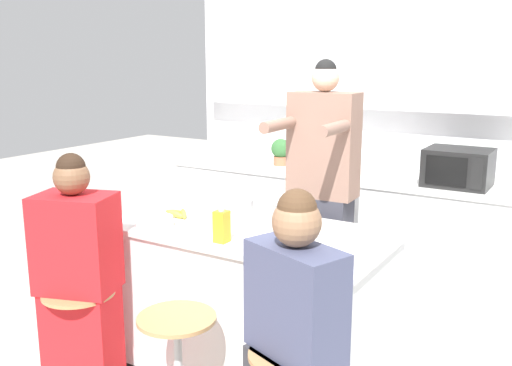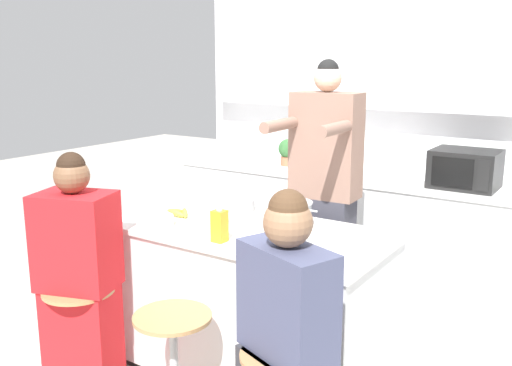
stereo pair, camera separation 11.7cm
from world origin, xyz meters
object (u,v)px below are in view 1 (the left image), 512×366
(fruit_bowl, at_px, (154,222))
(banana_bunch, at_px, (178,213))
(juice_carton, at_px, (222,226))
(coffee_cup_near, at_px, (220,221))
(kitchen_island, at_px, (249,301))
(bar_stool_leftmost, at_px, (82,337))
(person_cooking, at_px, (322,207))
(potted_plant, at_px, (281,151))
(coffee_cup_far, at_px, (353,240))
(microwave, at_px, (458,167))
(person_wrapped_blanket, at_px, (79,285))
(cooking_pot, at_px, (292,214))
(person_seated_near, at_px, (295,356))

(fruit_bowl, bearing_deg, banana_bunch, 93.90)
(juice_carton, bearing_deg, coffee_cup_near, 127.08)
(kitchen_island, bearing_deg, bar_stool_leftmost, -133.18)
(person_cooking, relative_size, potted_plant, 7.93)
(coffee_cup_far, xyz_separation_m, microwave, (0.16, 1.64, 0.13))
(kitchen_island, xyz_separation_m, person_wrapped_blanket, (-0.67, -0.68, 0.20))
(coffee_cup_far, bearing_deg, potted_plant, 128.94)
(kitchen_island, bearing_deg, coffee_cup_far, -0.45)
(person_cooking, height_order, person_wrapped_blanket, person_cooking)
(person_cooking, xyz_separation_m, person_wrapped_blanket, (-0.85, -1.29, -0.27))
(banana_bunch, relative_size, juice_carton, 0.92)
(kitchen_island, bearing_deg, fruit_bowl, -150.52)
(cooking_pot, bearing_deg, person_wrapped_blanket, -136.49)
(fruit_bowl, bearing_deg, cooking_pot, 31.44)
(bar_stool_leftmost, height_order, banana_bunch, banana_bunch)
(bar_stool_leftmost, relative_size, person_wrapped_blanket, 0.45)
(bar_stool_leftmost, bearing_deg, person_seated_near, 0.78)
(coffee_cup_far, distance_m, microwave, 1.65)
(person_seated_near, relative_size, coffee_cup_near, 12.62)
(coffee_cup_near, bearing_deg, person_cooking, 64.86)
(person_wrapped_blanket, distance_m, coffee_cup_near, 0.85)
(person_cooking, relative_size, fruit_bowl, 8.57)
(person_seated_near, height_order, juice_carton, person_seated_near)
(potted_plant, bearing_deg, person_cooking, -49.98)
(fruit_bowl, bearing_deg, person_cooking, 53.22)
(person_seated_near, relative_size, coffee_cup_far, 12.27)
(kitchen_island, xyz_separation_m, potted_plant, (-0.72, 1.68, 0.61))
(person_cooking, bearing_deg, person_seated_near, -72.13)
(potted_plant, bearing_deg, coffee_cup_near, -71.77)
(bar_stool_leftmost, xyz_separation_m, microwave, (1.45, 2.33, 0.72))
(person_cooking, distance_m, fruit_bowl, 1.09)
(person_seated_near, bearing_deg, bar_stool_leftmost, -158.65)
(person_wrapped_blanket, relative_size, person_seated_near, 1.02)
(person_wrapped_blanket, height_order, microwave, person_wrapped_blanket)
(kitchen_island, xyz_separation_m, cooking_pot, (0.20, 0.15, 0.53))
(juice_carton, xyz_separation_m, potted_plant, (-0.74, 1.97, 0.07))
(fruit_bowl, bearing_deg, person_seated_near, -19.92)
(bar_stool_leftmost, height_order, coffee_cup_far, coffee_cup_far)
(bar_stool_leftmost, distance_m, person_wrapped_blanket, 0.30)
(coffee_cup_far, relative_size, microwave, 0.24)
(juice_carton, bearing_deg, banana_bunch, 153.07)
(juice_carton, relative_size, microwave, 0.40)
(person_seated_near, bearing_deg, kitchen_island, 154.76)
(fruit_bowl, distance_m, coffee_cup_far, 1.14)
(kitchen_island, bearing_deg, juice_carton, -87.26)
(person_wrapped_blanket, height_order, juice_carton, person_wrapped_blanket)
(person_wrapped_blanket, height_order, coffee_cup_near, person_wrapped_blanket)
(juice_carton, bearing_deg, fruit_bowl, 177.58)
(banana_bunch, distance_m, juice_carton, 0.57)
(bar_stool_leftmost, bearing_deg, person_wrapped_blanket, 124.11)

